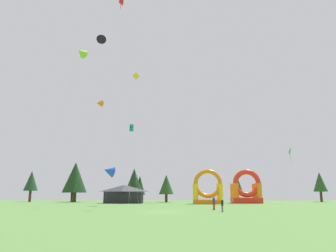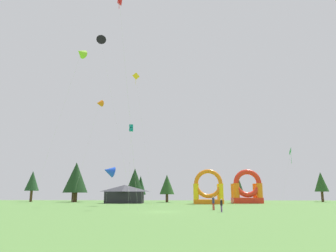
{
  "view_description": "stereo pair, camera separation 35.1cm",
  "coord_description": "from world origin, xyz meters",
  "views": [
    {
      "loc": [
        2.71,
        -39.2,
        2.24
      ],
      "look_at": [
        0.0,
        15.13,
        13.62
      ],
      "focal_mm": 34.17,
      "sensor_mm": 36.0,
      "label": 1
    },
    {
      "loc": [
        3.06,
        -39.18,
        2.24
      ],
      "look_at": [
        0.0,
        15.13,
        13.62
      ],
      "focal_mm": 34.17,
      "sensor_mm": 36.0,
      "label": 2
    }
  ],
  "objects": [
    {
      "name": "person_near_camera",
      "position": [
        6.62,
        4.53,
        1.06
      ],
      "size": [
        0.42,
        0.42,
        1.78
      ],
      "rotation": [
        0.0,
        0.0,
        0.51
      ],
      "color": "#B21E26",
      "rests_on": "ground_plane"
    },
    {
      "name": "tree_row_6",
      "position": [
        15.61,
        40.02,
        4.01
      ],
      "size": [
        2.67,
        2.67,
        6.17
      ],
      "color": "#4C331E",
      "rests_on": "ground_plane"
    },
    {
      "name": "inflatable_red_slide",
      "position": [
        7.56,
        28.19,
        2.55
      ],
      "size": [
        6.04,
        3.73,
        6.99
      ],
      "color": "orange",
      "rests_on": "ground_plane"
    },
    {
      "name": "tree_row_3",
      "position": [
        -9.98,
        42.37,
        5.34
      ],
      "size": [
        4.36,
        4.36,
        8.32
      ],
      "color": "#4C331E",
      "rests_on": "ground_plane"
    },
    {
      "name": "tree_row_0",
      "position": [
        -36.45,
        41.91,
        5.18
      ],
      "size": [
        3.5,
        3.5,
        7.74
      ],
      "color": "#4C331E",
      "rests_on": "ground_plane"
    },
    {
      "name": "kite_black_delta",
      "position": [
        -11.22,
        10.62,
        27.65
      ],
      "size": [
        6.73,
        2.73,
        28.53
      ],
      "color": "black",
      "rests_on": "ground_plane"
    },
    {
      "name": "inflatable_blue_arch",
      "position": [
        16.34,
        33.1,
        2.55
      ],
      "size": [
        6.3,
        4.9,
        7.27
      ],
      "color": "red",
      "rests_on": "ground_plane"
    },
    {
      "name": "tree_row_5",
      "position": [
        -1.66,
        40.05,
        4.19
      ],
      "size": [
        3.61,
        3.61,
        6.6
      ],
      "color": "#4C331E",
      "rests_on": "ground_plane"
    },
    {
      "name": "tree_row_4",
      "position": [
        -8.62,
        43.32,
        4.11
      ],
      "size": [
        2.76,
        2.76,
        6.54
      ],
      "color": "#4C331E",
      "rests_on": "ground_plane"
    },
    {
      "name": "person_left_edge",
      "position": [
        7.18,
        -0.12,
        0.93
      ],
      "size": [
        0.36,
        0.36,
        1.56
      ],
      "rotation": [
        0.0,
        0.0,
        5.18
      ],
      "color": "#724C8C",
      "rests_on": "ground_plane"
    },
    {
      "name": "kite_blue_delta",
      "position": [
        -10.76,
        17.76,
        6.05
      ],
      "size": [
        2.83,
        2.76,
        7.19
      ],
      "color": "blue",
      "rests_on": "ground_plane"
    },
    {
      "name": "kite_lime_delta",
      "position": [
        -12.2,
        3.79,
        22.4
      ],
      "size": [
        7.97,
        3.82,
        23.15
      ],
      "color": "#8CD826",
      "rests_on": "ground_plane"
    },
    {
      "name": "kite_teal_box",
      "position": [
        -4.94,
        6.48,
        11.55
      ],
      "size": [
        0.77,
        3.74,
        12.07
      ],
      "color": "#0C7F7A",
      "rests_on": "ground_plane"
    },
    {
      "name": "festival_tent",
      "position": [
        -10.44,
        31.47,
        1.96
      ],
      "size": [
        7.97,
        4.31,
        3.93
      ],
      "color": "black",
      "rests_on": "ground_plane"
    },
    {
      "name": "tree_row_2",
      "position": [
        -24.66,
        40.67,
        6.01
      ],
      "size": [
        6.04,
        6.04,
        9.83
      ],
      "color": "#4C331E",
      "rests_on": "ground_plane"
    },
    {
      "name": "kite_orange_delta",
      "position": [
        -12.8,
        16.85,
        18.41
      ],
      "size": [
        6.86,
        6.01,
        19.13
      ],
      "color": "orange",
      "rests_on": "ground_plane"
    },
    {
      "name": "ground_plane",
      "position": [
        0.0,
        0.0,
        0.0
      ],
      "size": [
        120.0,
        120.0,
        0.0
      ],
      "primitive_type": "plane",
      "color": "#5B8C42"
    },
    {
      "name": "kite_yellow_diamond",
      "position": [
        -5.86,
        15.45,
        22.68
      ],
      "size": [
        3.95,
        1.44,
        23.45
      ],
      "color": "yellow",
      "rests_on": "ground_plane"
    },
    {
      "name": "tree_row_7",
      "position": [
        37.42,
        45.56,
        4.94
      ],
      "size": [
        3.43,
        3.43,
        7.47
      ],
      "color": "#4C331E",
      "rests_on": "ground_plane"
    },
    {
      "name": "kite_red_diamond",
      "position": [
        -3.65,
        -9.97,
        21.41
      ],
      "size": [
        1.79,
        8.01,
        22.15
      ],
      "color": "red",
      "rests_on": "ground_plane"
    },
    {
      "name": "tree_row_1",
      "position": [
        -25.38,
        41.05,
        4.48
      ],
      "size": [
        2.53,
        2.53,
        6.62
      ],
      "color": "#4C331E",
      "rests_on": "ground_plane"
    },
    {
      "name": "kite_green_diamond",
      "position": [
        23.96,
        25.23,
        10.18
      ],
      "size": [
        3.73,
        3.27,
        10.85
      ],
      "color": "green",
      "rests_on": "ground_plane"
    }
  ]
}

